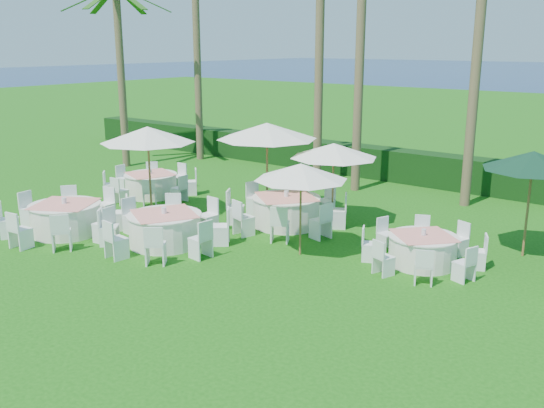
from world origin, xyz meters
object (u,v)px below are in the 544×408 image
at_px(banquet_table_d, 151,184).
at_px(umbrella_b, 301,172).
at_px(banquet_table_a, 66,218).
at_px(umbrella_a, 148,135).
at_px(banquet_table_b, 165,228).
at_px(umbrella_c, 267,131).
at_px(umbrella_green, 533,161).
at_px(umbrella_d, 334,151).
at_px(banquet_table_e, 286,210).
at_px(banquet_table_f, 423,249).

height_order(banquet_table_d, umbrella_b, umbrella_b).
relative_size(banquet_table_a, umbrella_b, 1.47).
xyz_separation_m(umbrella_a, umbrella_b, (5.62, -0.05, -0.40)).
bearing_deg(umbrella_b, banquet_table_b, -154.93).
distance_m(umbrella_a, umbrella_c, 3.57).
height_order(banquet_table_a, banquet_table_b, banquet_table_a).
xyz_separation_m(umbrella_c, umbrella_green, (7.47, 0.89, -0.17)).
bearing_deg(umbrella_b, umbrella_a, 179.51).
xyz_separation_m(banquet_table_b, umbrella_green, (7.78, 4.88, 1.98)).
distance_m(banquet_table_d, umbrella_green, 12.36).
relative_size(umbrella_b, umbrella_green, 0.88).
height_order(banquet_table_b, umbrella_b, umbrella_b).
bearing_deg(banquet_table_d, umbrella_a, -41.13).
distance_m(umbrella_a, umbrella_d, 5.55).
relative_size(banquet_table_d, umbrella_a, 1.13).
bearing_deg(banquet_table_b, banquet_table_a, -160.85).
relative_size(banquet_table_d, banquet_table_e, 0.91).
relative_size(banquet_table_e, umbrella_d, 1.38).
distance_m(banquet_table_f, umbrella_d, 4.23).
distance_m(banquet_table_a, umbrella_d, 7.79).
bearing_deg(banquet_table_a, umbrella_green, 28.83).
bearing_deg(umbrella_b, banquet_table_d, 166.79).
bearing_deg(umbrella_green, banquet_table_e, -166.38).
distance_m(banquet_table_e, umbrella_green, 6.74).
height_order(banquet_table_a, umbrella_green, umbrella_green).
height_order(banquet_table_f, umbrella_d, umbrella_d).
xyz_separation_m(banquet_table_d, umbrella_b, (7.61, -1.79, 1.72)).
bearing_deg(banquet_table_b, banquet_table_d, 142.46).
bearing_deg(banquet_table_d, banquet_table_e, 0.36).
bearing_deg(umbrella_c, banquet_table_b, -94.36).
bearing_deg(banquet_table_d, banquet_table_a, -72.28).
distance_m(umbrella_c, umbrella_green, 7.53).
xyz_separation_m(banquet_table_a, umbrella_c, (3.24, 5.01, 2.15)).
xyz_separation_m(banquet_table_d, umbrella_green, (12.10, 1.56, 2.01)).
xyz_separation_m(banquet_table_a, banquet_table_e, (4.44, 4.38, 0.01)).
bearing_deg(umbrella_green, banquet_table_a, -151.17).
bearing_deg(umbrella_c, umbrella_a, -137.65).
bearing_deg(banquet_table_a, banquet_table_d, 107.72).
bearing_deg(umbrella_d, umbrella_a, -150.89).
bearing_deg(umbrella_d, umbrella_b, -74.18).
relative_size(umbrella_d, umbrella_green, 0.95).
bearing_deg(banquet_table_f, banquet_table_d, 176.93).
height_order(umbrella_b, umbrella_c, umbrella_c).
distance_m(banquet_table_d, umbrella_a, 3.38).
xyz_separation_m(banquet_table_b, umbrella_b, (3.28, 1.54, 1.69)).
xyz_separation_m(banquet_table_f, umbrella_d, (-3.51, 1.51, 1.81)).
bearing_deg(umbrella_green, umbrella_b, -143.36).
bearing_deg(umbrella_d, banquet_table_e, -137.30).
distance_m(banquet_table_f, umbrella_b, 3.47).
distance_m(banquet_table_f, umbrella_c, 6.25).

